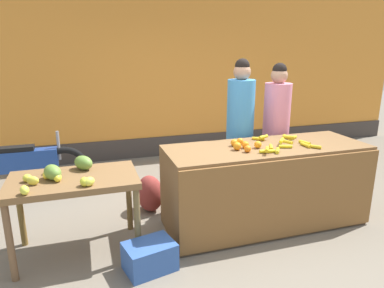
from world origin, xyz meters
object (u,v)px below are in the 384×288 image
(vendor_woman_blue_shirt, at_px, (240,132))
(vendor_woman_pink_shirt, at_px, (276,132))
(produce_sack, at_px, (150,193))
(produce_crate, at_px, (150,256))
(parked_motorcycle, at_px, (27,168))

(vendor_woman_blue_shirt, xyz_separation_m, vendor_woman_pink_shirt, (0.51, 0.00, -0.03))
(vendor_woman_blue_shirt, distance_m, produce_sack, 1.36)
(vendor_woman_pink_shirt, bearing_deg, produce_crate, -149.15)
(produce_sack, bearing_deg, parked_motorcycle, 147.58)
(parked_motorcycle, xyz_separation_m, produce_sack, (1.48, -0.94, -0.17))
(vendor_woman_blue_shirt, relative_size, produce_crate, 4.16)
(vendor_woman_pink_shirt, relative_size, produce_crate, 4.03)
(produce_crate, distance_m, produce_sack, 1.20)
(vendor_woman_pink_shirt, bearing_deg, produce_sack, 178.86)
(vendor_woman_pink_shirt, relative_size, produce_sack, 3.90)
(produce_sack, bearing_deg, produce_crate, -101.06)
(vendor_woman_pink_shirt, xyz_separation_m, produce_crate, (-1.91, -1.14, -0.76))
(vendor_woman_pink_shirt, height_order, produce_sack, vendor_woman_pink_shirt)
(parked_motorcycle, bearing_deg, vendor_woman_blue_shirt, -20.27)
(vendor_woman_blue_shirt, bearing_deg, parked_motorcycle, 159.73)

